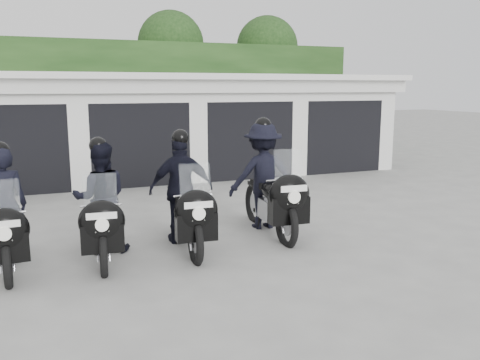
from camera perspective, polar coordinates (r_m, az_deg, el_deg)
name	(u,v)px	position (r m, az deg, el deg)	size (l,w,h in m)	color
ground	(206,246)	(8.56, -3.83, -7.36)	(80.00, 80.00, 0.00)	#9D9D98
garage_block	(125,126)	(16.06, -12.80, 5.93)	(16.40, 6.80, 2.96)	silver
background_vegetation	(113,83)	(20.88, -14.06, 10.55)	(20.00, 3.90, 5.80)	#173212
police_bike_a	(5,218)	(8.07, -24.87, -3.91)	(0.69, 2.17, 1.88)	black
police_bike_b	(101,206)	(8.15, -15.34, -2.78)	(0.92, 2.19, 1.91)	black
police_bike_c	(184,196)	(8.42, -6.35, -1.80)	(1.12, 2.28, 1.98)	black
police_bike_d	(266,182)	(9.27, 2.98, -0.18)	(1.32, 2.45, 2.13)	black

